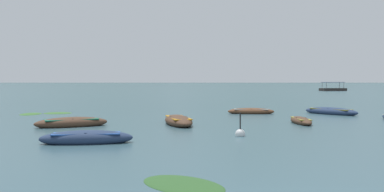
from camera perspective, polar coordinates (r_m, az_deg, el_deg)
name	(u,v)px	position (r m, az deg, el deg)	size (l,w,h in m)	color
ground_plane	(191,82)	(1506.08, -0.15, 1.95)	(6000.00, 6000.00, 0.00)	#385660
mountain_1	(100,36)	(1978.34, -12.85, 8.27)	(1719.59, 1719.59, 437.46)	#4C5B56
mountain_2	(251,33)	(1904.30, 8.36, 8.77)	(1646.98, 1646.98, 452.72)	#4C5B56
mountain_3	(380,55)	(2170.37, 25.02, 5.30)	(917.02, 917.02, 266.08)	#4C5B56
rowboat_1	(249,111)	(31.40, 8.07, -2.16)	(3.63, 1.36, 0.55)	brown
rowboat_2	(70,123)	(23.14, -16.87, -3.65)	(4.09, 2.81, 0.66)	#4C3323
rowboat_4	(85,138)	(16.76, -14.92, -5.78)	(3.80, 1.64, 0.65)	navy
rowboat_5	(329,111)	(32.31, 18.75, -2.08)	(3.70, 4.22, 0.65)	navy
rowboat_6	(177,121)	(23.21, -2.20, -3.53)	(2.30, 4.36, 0.67)	#4C3323
rowboat_7	(299,121)	(24.66, 14.87, -3.40)	(0.94, 3.24, 0.49)	#4C3323
ferry_0	(331,89)	(114.14, 19.03, 0.92)	(7.49, 4.35, 2.54)	#2D2826
mooring_buoy	(238,134)	(18.49, 6.57, -5.30)	(0.45, 0.45, 1.19)	silver
weed_patch_0	(56,113)	(33.10, -18.67, -2.34)	(2.16, 1.80, 0.14)	#38662D
weed_patch_1	(181,185)	(9.86, -1.55, -12.43)	(1.47, 2.37, 0.14)	#2D5628
weed_patch_2	(29,114)	(32.92, -22.05, -2.40)	(2.42, 1.47, 0.14)	#38662D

